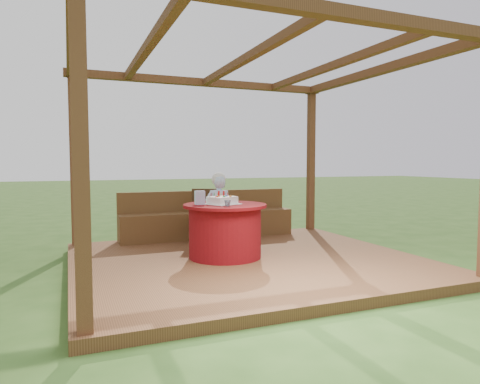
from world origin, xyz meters
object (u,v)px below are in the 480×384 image
Objects in this scene: chair at (204,213)px; birthday_cake at (222,200)px; drinking_glass at (227,203)px; bench at (208,222)px; gift_bag at (200,198)px; elderly_woman at (219,209)px; table at (225,230)px.

chair is 1.26m from birthday_cake.
birthday_cake is 6.02× the size of drinking_glass.
gift_bag is (-0.59, -1.50, 0.56)m from bench.
chair is at bearing 84.43° from drinking_glass.
bench is 35.02× the size of drinking_glass.
birthday_cake is 0.31m from gift_bag.
bench is 0.99m from elderly_woman.
elderly_woman is at bearing 75.16° from birthday_cake.
gift_bag is at bearing 169.33° from table.
chair is at bearing 95.33° from elderly_woman.
elderly_woman is 0.68m from birthday_cake.
elderly_woman reaches higher than table.
gift_bag is at bearing 126.65° from drinking_glass.
elderly_woman reaches higher than birthday_cake.
birthday_cake is at bearing 83.47° from drinking_glass.
elderly_woman is 13.36× the size of drinking_glass.
bench is 2.66× the size of table.
elderly_woman reaches higher than chair.
bench reaches higher than table.
table is 0.68m from elderly_woman.
table is 0.98× the size of elderly_woman.
bench is 1.71m from gift_bag.
drinking_glass is at bearing -102.25° from elderly_woman.
birthday_cake reaches higher than bench.
chair reaches higher than drinking_glass.
gift_bag is (-0.30, 0.06, 0.04)m from birthday_cake.
chair is at bearing 86.41° from table.
gift_bag reaches higher than drinking_glass.
table is 6.10× the size of gift_bag.
birthday_cake is (-0.17, -0.63, 0.20)m from elderly_woman.
gift_bag is (-0.33, 0.06, 0.45)m from table.
table is 1.31× the size of chair.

